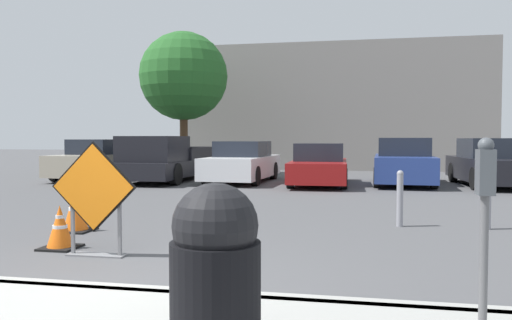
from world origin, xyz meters
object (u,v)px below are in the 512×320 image
object	(u,v)px
road_closed_sign	(94,196)
parked_car_nearest	(97,161)
parked_car_second	(242,163)
traffic_cone_nearest	(60,228)
pickup_truck	(163,161)
parking_meter	(485,200)
bollard_nearest	(400,197)
bollard_second	(488,196)
parked_car_third	(319,166)
trash_bin	(215,268)
traffic_cone_second	(76,210)
parked_car_fifth	(492,164)
parked_car_fourth	(404,163)

from	to	relation	value
road_closed_sign	parked_car_nearest	world-z (taller)	parked_car_nearest
parked_car_second	traffic_cone_nearest	bearing A→B (deg)	91.93
traffic_cone_nearest	pickup_truck	xyz separation A→B (m)	(-2.57, 10.38, 0.43)
parked_car_second	parking_meter	size ratio (longest dim) A/B	3.35
road_closed_sign	pickup_truck	world-z (taller)	pickup_truck
pickup_truck	bollard_nearest	bearing A→B (deg)	135.00
pickup_truck	bollard_second	distance (m)	11.66
parked_car_third	parking_meter	size ratio (longest dim) A/B	3.23
trash_bin	bollard_nearest	bearing A→B (deg)	73.83
parked_car_nearest	traffic_cone_second	bearing A→B (deg)	120.27
pickup_truck	bollard_second	world-z (taller)	pickup_truck
parked_car_fifth	bollard_nearest	bearing A→B (deg)	64.36
road_closed_sign	traffic_cone_nearest	size ratio (longest dim) A/B	2.47
parked_car_third	bollard_nearest	size ratio (longest dim) A/B	4.60
parked_car_nearest	parked_car_second	distance (m)	5.46
parked_car_fifth	parked_car_nearest	bearing A→B (deg)	-1.52
parking_meter	trash_bin	bearing A→B (deg)	-158.19
parked_car_nearest	pickup_truck	xyz separation A→B (m)	(2.72, -0.39, 0.02)
trash_bin	parked_car_nearest	bearing A→B (deg)	121.11
parked_car_fifth	bollard_second	distance (m)	8.48
parked_car_fifth	parked_car_third	bearing A→B (deg)	4.01
parked_car_second	parking_meter	bearing A→B (deg)	112.38
trash_bin	bollard_nearest	size ratio (longest dim) A/B	1.13
parked_car_nearest	bollard_second	xyz separation A→B (m)	(11.48, -8.09, -0.14)
traffic_cone_second	pickup_truck	world-z (taller)	pickup_truck
parked_car_second	parked_car_fifth	size ratio (longest dim) A/B	1.01
traffic_cone_nearest	trash_bin	bearing A→B (deg)	-45.27
road_closed_sign	traffic_cone_nearest	bearing A→B (deg)	154.14
traffic_cone_second	parked_car_second	distance (m)	9.69
pickup_truck	parking_meter	distance (m)	14.80
bollard_nearest	parking_meter	world-z (taller)	parking_meter
parked_car_second	traffic_cone_second	bearing A→B (deg)	88.90
pickup_truck	parked_car_second	xyz separation A→B (m)	(2.74, 0.51, -0.05)
parked_car_fifth	trash_bin	xyz separation A→B (m)	(-5.27, -14.00, -0.02)
pickup_truck	trash_bin	bearing A→B (deg)	114.12
traffic_cone_second	parked_car_fifth	xyz separation A→B (m)	(8.86, 9.65, 0.35)
parked_car_nearest	bollard_nearest	world-z (taller)	parked_car_nearest
parked_car_second	bollard_second	xyz separation A→B (m)	(6.02, -8.21, -0.10)
bollard_nearest	parking_meter	size ratio (longest dim) A/B	0.70
traffic_cone_nearest	bollard_nearest	size ratio (longest dim) A/B	0.62
traffic_cone_nearest	parked_car_third	xyz separation A→B (m)	(2.90, 10.30, 0.34)
parked_car_nearest	parked_car_fourth	size ratio (longest dim) A/B	0.99
parked_car_fourth	trash_bin	size ratio (longest dim) A/B	3.91
trash_bin	parking_meter	bearing A→B (deg)	21.81
parked_car_second	parked_car_third	bearing A→B (deg)	170.70
road_closed_sign	traffic_cone_second	world-z (taller)	road_closed_sign
traffic_cone_nearest	parked_car_second	xyz separation A→B (m)	(0.17, 10.89, 0.37)
parked_car_third	parking_meter	world-z (taller)	parking_meter
parked_car_third	parked_car_fifth	world-z (taller)	parked_car_fifth
parked_car_nearest	bollard_nearest	xyz separation A→B (m)	(10.06, -8.09, -0.18)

